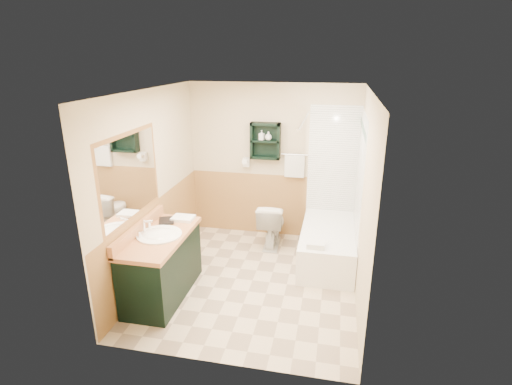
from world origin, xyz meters
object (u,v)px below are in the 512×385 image
Objects in this scene: toilet at (272,224)px; vanity_book at (158,213)px; wall_shelf at (265,141)px; soap_bottle_a at (262,138)px; soap_bottle_b at (268,137)px; vanity at (162,265)px; hair_dryer at (246,162)px; bathtub at (328,245)px.

vanity_book is (-1.23, -1.25, 0.58)m from toilet.
wall_shelf is 0.07m from soap_bottle_a.
toilet is 1.32m from soap_bottle_b.
wall_shelf is at bearing 33.09° from vanity_book.
soap_bottle_b reaches higher than vanity.
soap_bottle_a is at bearing 66.43° from vanity.
hair_dryer is at bearing 175.06° from soap_bottle_b.
bathtub is at bearing -31.68° from soap_bottle_a.
vanity is 2.30m from bathtub.
bathtub is 6.09× the size of vanity_book.
bathtub is at bearing 0.44° from vanity_book.
soap_bottle_b is at bearing 145.69° from bathtub.
soap_bottle_b is (0.94, 1.92, 1.22)m from vanity.
wall_shelf is at bearing 65.09° from vanity.
vanity_book reaches higher than toilet.
toilet is at bearing -62.85° from wall_shelf.
toilet is at bearing -36.95° from hair_dryer.
wall_shelf is at bearing 5.08° from soap_bottle_a.
hair_dryer is 1.83× the size of soap_bottle_b.
soap_bottle_b reaches higher than soap_bottle_a.
hair_dryer is 0.54m from soap_bottle_b.
wall_shelf is 0.79× the size of toilet.
wall_shelf is at bearing 173.96° from soap_bottle_b.
vanity_book is at bearing -156.60° from bathtub.
wall_shelf reaches higher than soap_bottle_a.
wall_shelf is 2.29× the size of hair_dryer.
wall_shelf is 2.42m from vanity.
vanity_book is 1.98m from soap_bottle_a.
vanity is at bearing -116.11° from soap_bottle_b.
soap_bottle_a is (-1.08, 0.67, 1.35)m from bathtub.
hair_dryer reaches higher than bathtub.
vanity_book reaches higher than vanity.
wall_shelf reaches higher than soap_bottle_b.
bathtub is at bearing 33.17° from vanity.
soap_bottle_a is at bearing -7.02° from hair_dryer.
soap_bottle_a is (0.24, -0.03, 0.40)m from hair_dryer.
bathtub is at bearing -33.26° from wall_shelf.
toilet reaches higher than bathtub.
soap_bottle_a reaches higher than bathtub.
hair_dryer is at bearing 73.05° from vanity.
soap_bottle_b reaches higher than toilet.
soap_bottle_a is (1.00, 1.57, 0.68)m from vanity_book.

